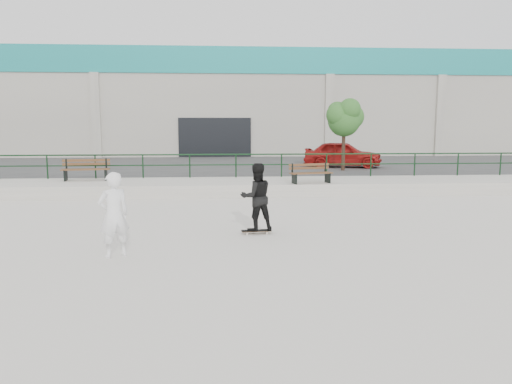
{
  "coord_description": "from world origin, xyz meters",
  "views": [
    {
      "loc": [
        0.26,
        -10.85,
        2.87
      ],
      "look_at": [
        1.22,
        2.0,
        1.07
      ],
      "focal_mm": 35.0,
      "sensor_mm": 36.0,
      "label": 1
    }
  ],
  "objects": [
    {
      "name": "bench_right",
      "position": [
        3.86,
        8.47,
        0.89
      ],
      "size": [
        1.76,
        0.83,
        0.78
      ],
      "rotation": [
        0.0,
        0.0,
        0.21
      ],
      "color": "#54381C",
      "rests_on": "ledge"
    },
    {
      "name": "bench_left",
      "position": [
        -5.23,
        10.16,
        0.94
      ],
      "size": [
        1.96,
        0.76,
        0.88
      ],
      "rotation": [
        0.0,
        0.0,
        0.11
      ],
      "color": "#54381C",
      "rests_on": "ledge"
    },
    {
      "name": "parking_strip",
      "position": [
        0.0,
        18.0,
        0.25
      ],
      "size": [
        60.0,
        14.0,
        0.5
      ],
      "primitive_type": "cube",
      "color": "#353535",
      "rests_on": "ground"
    },
    {
      "name": "standing_skater",
      "position": [
        1.22,
        1.82,
        0.97
      ],
      "size": [
        0.98,
        0.84,
        1.75
      ],
      "primitive_type": "imported",
      "rotation": [
        0.0,
        0.0,
        3.38
      ],
      "color": "black",
      "rests_on": "skateboard"
    },
    {
      "name": "railing",
      "position": [
        -0.0,
        10.8,
        1.24
      ],
      "size": [
        28.0,
        0.06,
        1.03
      ],
      "color": "#123218",
      "rests_on": "ledge"
    },
    {
      "name": "tree",
      "position": [
        6.46,
        13.54,
        3.15
      ],
      "size": [
        1.99,
        1.77,
        3.54
      ],
      "color": "#3D2A1E",
      "rests_on": "parking_strip"
    },
    {
      "name": "skateboard",
      "position": [
        1.22,
        1.82,
        0.07
      ],
      "size": [
        0.79,
        0.27,
        0.09
      ],
      "rotation": [
        0.0,
        0.0,
        0.09
      ],
      "color": "black",
      "rests_on": "ground"
    },
    {
      "name": "seated_skater",
      "position": [
        -1.99,
        -0.2,
        0.92
      ],
      "size": [
        0.8,
        0.72,
        1.84
      ],
      "primitive_type": "imported",
      "rotation": [
        0.0,
        0.0,
        3.67
      ],
      "color": "white",
      "rests_on": "ground"
    },
    {
      "name": "red_car",
      "position": [
        6.88,
        15.42,
        1.2
      ],
      "size": [
        4.39,
        2.72,
        1.4
      ],
      "primitive_type": "imported",
      "rotation": [
        0.0,
        0.0,
        1.29
      ],
      "color": "#A61614",
      "rests_on": "parking_strip"
    },
    {
      "name": "ground",
      "position": [
        0.0,
        0.0,
        0.0
      ],
      "size": [
        120.0,
        120.0,
        0.0
      ],
      "primitive_type": "plane",
      "color": "beige",
      "rests_on": "ground"
    },
    {
      "name": "ledge",
      "position": [
        0.0,
        9.5,
        0.25
      ],
      "size": [
        30.0,
        3.0,
        0.5
      ],
      "primitive_type": "cube",
      "color": "#B2AFA2",
      "rests_on": "ground"
    },
    {
      "name": "commercial_building",
      "position": [
        -0.0,
        31.99,
        4.58
      ],
      "size": [
        44.2,
        16.33,
        8.0
      ],
      "color": "beige",
      "rests_on": "ground"
    }
  ]
}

